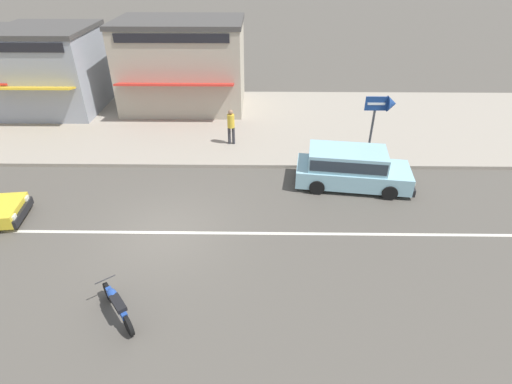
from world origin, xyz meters
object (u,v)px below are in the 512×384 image
Objects in this scene: minivan_pale_blue_3 at (350,167)px; pedestrian_near_clock at (231,124)px; motorcycle_0 at (117,304)px; arrow_signboard at (387,107)px; shopfront_corner_warung at (183,64)px; shopfront_far_kios at (53,69)px.

minivan_pale_blue_3 is 2.78× the size of pedestrian_near_clock.
minivan_pale_blue_3 reaches higher than motorcycle_0.
pedestrian_near_clock is at bearing 77.26° from motorcycle_0.
shopfront_corner_warung is (-9.66, 6.95, -0.08)m from arrow_signboard.
arrow_signboard is at bearing 48.82° from minivan_pale_blue_3.
minivan_pale_blue_3 is at bearing -47.64° from shopfront_corner_warung.
pedestrian_near_clock is at bearing -60.01° from shopfront_corner_warung.
motorcycle_0 is 0.29× the size of shopfront_far_kios.
minivan_pale_blue_3 is at bearing -35.36° from pedestrian_near_clock.
motorcycle_0 is at bearing -135.94° from arrow_signboard.
shopfront_far_kios is (-7.20, -0.55, -0.16)m from shopfront_corner_warung.
minivan_pale_blue_3 is 2.94× the size of motorcycle_0.
motorcycle_0 is 17.13m from shopfront_far_kios.
shopfront_far_kios is (-16.86, 6.41, -0.24)m from arrow_signboard.
minivan_pale_blue_3 is 0.85× the size of shopfront_far_kios.
shopfront_far_kios is at bearing 159.20° from arrow_signboard.
motorcycle_0 is 0.55× the size of arrow_signboard.
shopfront_corner_warung is 1.22× the size of shopfront_far_kios.
motorcycle_0 is at bearing -87.44° from shopfront_corner_warung.
shopfront_corner_warung is at bearing 132.36° from minivan_pale_blue_3.
motorcycle_0 is at bearing -137.12° from minivan_pale_blue_3.
shopfront_far_kios is at bearing 151.52° from minivan_pale_blue_3.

